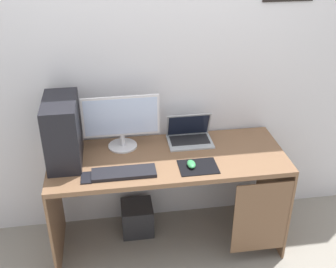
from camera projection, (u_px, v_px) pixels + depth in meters
The scene contains 11 objects.
ground_plane at pixel (168, 240), 3.31m from camera, with size 8.00×8.00×0.00m, color gray.
wall_back at pixel (161, 68), 2.99m from camera, with size 4.00×0.05×2.60m.
desk at pixel (171, 175), 3.00m from camera, with size 1.66×0.64×0.78m.
pc_tower at pixel (63, 131), 2.78m from camera, with size 0.22×0.42×0.45m, color black.
monitor at pixel (121, 121), 2.94m from camera, with size 0.54×0.21×0.40m.
laptop at pixel (189, 136), 3.10m from camera, with size 0.33×0.23×0.21m.
keyboard at pixel (124, 173), 2.74m from camera, with size 0.42×0.14×0.02m, color black.
mousepad at pixel (198, 167), 2.81m from camera, with size 0.26×0.20×0.01m, color black.
mouse_left at pixel (191, 164), 2.81m from camera, with size 0.06×0.10×0.03m, color #338C4C.
cell_phone at pixel (86, 178), 2.70m from camera, with size 0.07×0.13×0.01m, color black.
subwoofer at pixel (137, 218), 3.36m from camera, with size 0.25×0.25×0.25m, color #232326.
Camera 1 is at (-0.37, -2.46, 2.34)m, focal length 44.85 mm.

